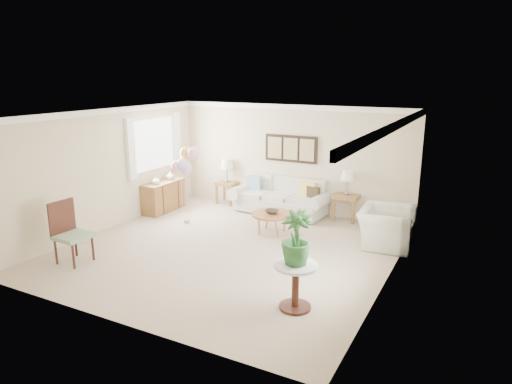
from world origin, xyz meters
TOP-DOWN VIEW (x-y plane):
  - ground_plane at (0.00, 0.00)m, footprint 6.00×6.00m
  - room_shell at (-0.11, 0.09)m, footprint 6.04×6.04m
  - wall_art_triptych at (0.00, 2.96)m, footprint 1.35×0.06m
  - sofa at (-0.11, 2.67)m, footprint 2.45×1.06m
  - end_table_left at (-1.72, 2.82)m, footprint 0.53×0.48m
  - end_table_right at (1.46, 2.83)m, footprint 0.57×0.52m
  - lamp_left at (-1.72, 2.82)m, footprint 0.34×0.34m
  - lamp_right at (1.46, 2.83)m, footprint 0.32×0.32m
  - coffee_table at (0.32, 1.26)m, footprint 0.87×0.87m
  - decor_bowl at (0.32, 1.26)m, footprint 0.29×0.29m
  - armchair at (2.63, 1.66)m, footprint 1.06×1.20m
  - side_table at (2.02, -1.51)m, footprint 0.64×0.64m
  - potted_plant at (2.01, -1.50)m, footprint 0.47×0.47m
  - accent_chair at (-2.23, -1.79)m, footprint 0.57×0.57m
  - credenza at (-2.76, 1.50)m, footprint 0.46×1.20m
  - vase_white at (-2.74, 1.22)m, footprint 0.23×0.23m
  - vase_sage at (-2.74, 1.77)m, footprint 0.26×0.26m
  - balloon_cluster at (-1.67, 0.95)m, footprint 0.57×0.48m

SIDE VIEW (x-z plane):
  - ground_plane at x=0.00m, z-range 0.00..0.00m
  - sofa at x=-0.11m, z-range -0.09..0.79m
  - credenza at x=-2.76m, z-range 0.00..0.74m
  - armchair at x=2.63m, z-range 0.00..0.75m
  - coffee_table at x=0.32m, z-range 0.18..0.62m
  - decor_bowl at x=0.32m, z-range 0.44..0.51m
  - end_table_left at x=-1.72m, z-range 0.19..0.77m
  - end_table_right at x=1.46m, z-range 0.21..0.83m
  - side_table at x=2.02m, z-range 0.18..0.87m
  - accent_chair at x=-2.23m, z-range 0.02..1.14m
  - vase_white at x=-2.74m, z-range 0.74..0.93m
  - vase_sage at x=-2.74m, z-range 0.74..0.95m
  - lamp_left at x=-1.72m, z-range 0.73..1.33m
  - lamp_right at x=1.46m, z-range 0.77..1.33m
  - potted_plant at x=2.01m, z-range 0.69..1.47m
  - balloon_cluster at x=-1.67m, z-range 0.54..2.29m
  - wall_art_triptych at x=0.00m, z-range 1.23..1.88m
  - room_shell at x=-0.11m, z-range 0.33..2.93m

